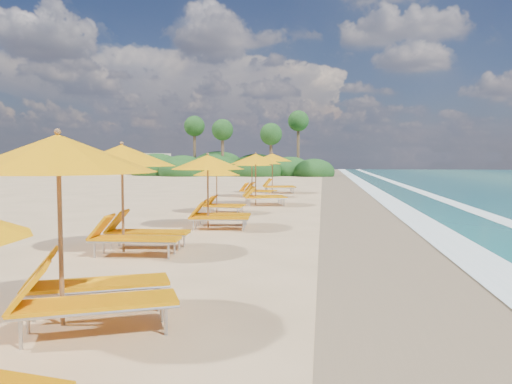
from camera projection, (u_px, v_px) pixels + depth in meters
The scene contains 12 objects.
ground at pixel (256, 230), 15.76m from camera, with size 160.00×160.00×0.00m, color tan.
wet_sand at pixel (386, 232), 15.23m from camera, with size 4.00×160.00×0.01m, color #7D664A.
surf_foam at pixel (478, 233), 14.87m from camera, with size 4.00×160.00×0.01m.
station_2 at pixel (76, 216), 6.77m from camera, with size 3.50×3.47×2.68m.
station_3 at pixel (131, 190), 11.97m from camera, with size 2.97×2.77×2.67m.
station_4 at pixel (214, 186), 16.16m from camera, with size 2.78×2.61×2.44m.
station_5 at pixel (220, 186), 20.42m from camera, with size 2.16×2.00×2.00m.
station_6 at pixel (260, 176), 23.91m from camera, with size 3.15×3.05×2.52m.
station_7 at pixel (255, 174), 28.66m from camera, with size 2.86×2.76×2.32m.
station_8 at pixel (275, 170), 31.96m from camera, with size 3.14×3.01×2.60m.
treeline at pixel (226, 168), 62.01m from camera, with size 25.80×8.80×9.74m.
beach_building at pixel (140, 164), 66.04m from camera, with size 7.00×5.00×2.80m, color beige.
Camera 1 is at (2.08, -15.50, 2.29)m, focal length 35.00 mm.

